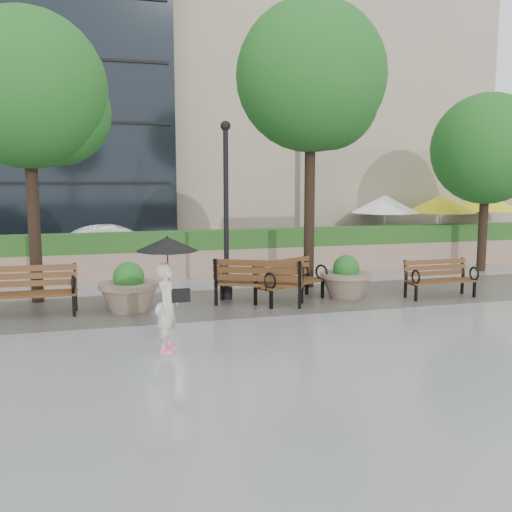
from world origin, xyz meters
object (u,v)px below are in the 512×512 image
object	(u,v)px
bench_3	(290,289)
pedestrian	(168,283)
bench_4	(440,287)
lamppost	(226,222)
planter_left	(129,292)
bench_1	(29,302)
car_right	(117,245)
bench_2	(259,291)
planter_right	(346,281)

from	to	relation	value
bench_3	pedestrian	bearing A→B (deg)	-163.37
bench_4	lamppost	world-z (taller)	lamppost
bench_4	lamppost	xyz separation A→B (m)	(-5.11, 1.25, 1.61)
planter_left	pedestrian	xyz separation A→B (m)	(0.48, -3.16, 0.76)
bench_3	planter_left	size ratio (longest dim) A/B	1.50
bench_3	bench_4	world-z (taller)	bench_3
bench_1	lamppost	xyz separation A→B (m)	(4.45, 0.56, 1.57)
bench_1	car_right	bearing A→B (deg)	75.90
bench_2	car_right	world-z (taller)	car_right
bench_2	planter_right	world-z (taller)	bench_2
planter_right	pedestrian	bearing A→B (deg)	-145.84
planter_left	planter_right	world-z (taller)	planter_left
car_right	bench_1	bearing A→B (deg)	159.34
bench_1	bench_3	world-z (taller)	bench_1
bench_2	car_right	xyz separation A→B (m)	(-2.97, 7.48, 0.34)
car_right	bench_2	bearing A→B (deg)	-162.94
bench_1	bench_4	bearing A→B (deg)	-2.19
bench_2	planter_right	distance (m)	2.30
bench_4	pedestrian	distance (m)	7.50
planter_left	lamppost	world-z (taller)	lamppost
bench_1	planter_left	size ratio (longest dim) A/B	1.53
planter_right	lamppost	distance (m)	3.29
lamppost	car_right	size ratio (longest dim) A/B	1.06
bench_1	lamppost	world-z (taller)	lamppost
bench_3	bench_4	size ratio (longest dim) A/B	1.14
bench_1	pedestrian	distance (m)	4.26
bench_3	lamppost	xyz separation A→B (m)	(-1.39, 0.69, 1.59)
car_right	pedestrian	size ratio (longest dim) A/B	2.06
bench_2	planter_left	size ratio (longest dim) A/B	1.65
bench_4	planter_left	world-z (taller)	planter_left
car_right	pedestrian	world-z (taller)	pedestrian
planter_left	planter_right	bearing A→B (deg)	0.75
planter_left	planter_right	size ratio (longest dim) A/B	1.05
planter_right	car_right	world-z (taller)	car_right
bench_4	planter_left	distance (m)	7.49
bench_1	bench_4	world-z (taller)	bench_1
pedestrian	bench_1	bearing A→B (deg)	62.54
bench_1	planter_left	bearing A→B (deg)	-1.06
bench_4	lamppost	distance (m)	5.50
planter_left	lamppost	bearing A→B (deg)	15.79
bench_3	bench_4	distance (m)	3.76
pedestrian	bench_4	bearing A→B (deg)	-45.43
planter_left	car_right	xyz separation A→B (m)	(-0.01, 7.33, 0.23)
bench_4	bench_3	bearing A→B (deg)	170.76
planter_right	bench_2	bearing A→B (deg)	-174.46
bench_1	planter_left	distance (m)	2.10
bench_4	pedestrian	size ratio (longest dim) A/B	0.89
planter_right	lamppost	bearing A→B (deg)	168.26
planter_right	car_right	bearing A→B (deg)	125.91
bench_1	car_right	distance (m)	7.52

